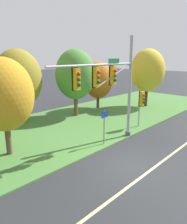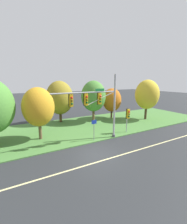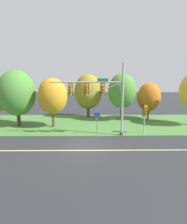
{
  "view_description": "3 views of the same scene",
  "coord_description": "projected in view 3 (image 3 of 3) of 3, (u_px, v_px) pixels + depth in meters",
  "views": [
    {
      "loc": [
        -9.82,
        -6.34,
        6.18
      ],
      "look_at": [
        1.05,
        3.83,
        2.32
      ],
      "focal_mm": 35.0,
      "sensor_mm": 36.0,
      "label": 1
    },
    {
      "loc": [
        -6.63,
        -11.25,
        6.85
      ],
      "look_at": [
        1.39,
        3.38,
        3.32
      ],
      "focal_mm": 24.0,
      "sensor_mm": 36.0,
      "label": 2
    },
    {
      "loc": [
        0.65,
        -15.04,
        5.69
      ],
      "look_at": [
        0.88,
        3.7,
        2.41
      ],
      "focal_mm": 28.0,
      "sensor_mm": 36.0,
      "label": 3
    }
  ],
  "objects": [
    {
      "name": "tree_mid_verge",
      "position": [
        88.0,
        92.0,
        27.33
      ],
      "size": [
        4.32,
        4.32,
        6.71
      ],
      "color": "#4C3823",
      "rests_on": "grass_verge"
    },
    {
      "name": "pedestrian_signal_near_kerb",
      "position": [
        145.0,
        113.0,
        18.57
      ],
      "size": [
        0.46,
        0.55,
        3.19
      ],
      "color": "#9EA0A5",
      "rests_on": "grass_verge"
    },
    {
      "name": "ground_plane",
      "position": [
        84.0,
        145.0,
        15.79
      ],
      "size": [
        160.0,
        160.0,
        0.0
      ],
      "primitive_type": "plane",
      "color": "#282B2D"
    },
    {
      "name": "tree_right_far",
      "position": [
        149.0,
        97.0,
        25.85
      ],
      "size": [
        3.37,
        3.37,
        5.4
      ],
      "color": "#4C3823",
      "rests_on": "grass_verge"
    },
    {
      "name": "traffic_signal_mast",
      "position": [
        100.0,
        94.0,
        17.72
      ],
      "size": [
        7.57,
        0.49,
        7.46
      ],
      "color": "#9EA0A5",
      "rests_on": "grass_verge"
    },
    {
      "name": "route_sign_post",
      "position": [
        97.0,
        120.0,
        18.44
      ],
      "size": [
        0.62,
        0.08,
        2.44
      ],
      "color": "slate",
      "rests_on": "grass_verge"
    },
    {
      "name": "tree_behind_signpost",
      "position": [
        53.0,
        96.0,
        21.31
      ],
      "size": [
        3.56,
        3.56,
        6.03
      ],
      "color": "brown",
      "rests_on": "grass_verge"
    },
    {
      "name": "tree_left_of_mast",
      "position": [
        17.0,
        93.0,
        21.68
      ],
      "size": [
        4.54,
        4.54,
        7.01
      ],
      "color": "#423021",
      "rests_on": "grass_verge"
    },
    {
      "name": "tree_tall_centre",
      "position": [
        122.0,
        91.0,
        24.99
      ],
      "size": [
        3.98,
        3.98,
        6.74
      ],
      "color": "brown",
      "rests_on": "grass_verge"
    },
    {
      "name": "lane_stripe",
      "position": [
        84.0,
        150.0,
        14.6
      ],
      "size": [
        36.0,
        0.16,
        0.01
      ],
      "primitive_type": "cube",
      "color": "beige",
      "rests_on": "ground"
    },
    {
      "name": "grass_verge",
      "position": [
        87.0,
        123.0,
        23.9
      ],
      "size": [
        48.0,
        11.5,
        0.1
      ],
      "primitive_type": "cube",
      "color": "#477A38",
      "rests_on": "ground"
    }
  ]
}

